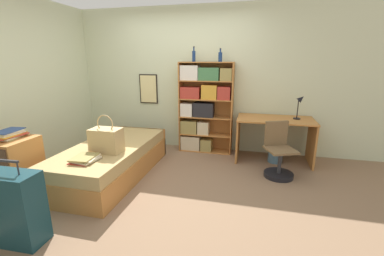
# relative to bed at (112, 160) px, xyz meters

# --- Properties ---
(ground_plane) EXTENTS (14.00, 14.00, 0.00)m
(ground_plane) POSITION_rel_bed_xyz_m (0.74, -0.02, -0.24)
(ground_plane) COLOR #84664C
(wall_back) EXTENTS (10.00, 0.09, 2.60)m
(wall_back) POSITION_rel_bed_xyz_m (0.73, 1.55, 1.06)
(wall_back) COLOR beige
(wall_back) RESTS_ON ground_plane
(wall_left) EXTENTS (0.06, 10.00, 2.60)m
(wall_left) POSITION_rel_bed_xyz_m (-1.37, -0.02, 1.06)
(wall_left) COLOR beige
(wall_left) RESTS_ON ground_plane
(bed) EXTENTS (0.96, 2.03, 0.48)m
(bed) POSITION_rel_bed_xyz_m (0.00, 0.00, 0.00)
(bed) COLOR #B77538
(bed) RESTS_ON ground_plane
(handbag) EXTENTS (0.40, 0.25, 0.51)m
(handbag) POSITION_rel_bed_xyz_m (0.12, -0.28, 0.41)
(handbag) COLOR tan
(handbag) RESTS_ON bed
(book_stack_on_bed) EXTENTS (0.30, 0.34, 0.06)m
(book_stack_on_bed) POSITION_rel_bed_xyz_m (0.04, -0.64, 0.27)
(book_stack_on_bed) COLOR #B2382D
(book_stack_on_bed) RESTS_ON bed
(suitcase) EXTENTS (0.59, 0.28, 0.83)m
(suitcase) POSITION_rel_bed_xyz_m (-0.12, -1.53, 0.12)
(suitcase) COLOR #143842
(suitcase) RESTS_ON ground_plane
(dresser) EXTENTS (0.51, 0.53, 0.74)m
(dresser) POSITION_rel_bed_xyz_m (-0.88, -0.81, 0.13)
(dresser) COLOR #B77538
(dresser) RESTS_ON ground_plane
(magazine_pile_on_dresser) EXTENTS (0.32, 0.39, 0.09)m
(magazine_pile_on_dresser) POSITION_rel_bed_xyz_m (-0.92, -0.77, 0.54)
(magazine_pile_on_dresser) COLOR #99894C
(magazine_pile_on_dresser) RESTS_ON dresser
(bookcase) EXTENTS (0.96, 0.28, 1.63)m
(bookcase) POSITION_rel_bed_xyz_m (1.08, 1.35, 0.62)
(bookcase) COLOR #B77538
(bookcase) RESTS_ON ground_plane
(bottle_green) EXTENTS (0.06, 0.06, 0.26)m
(bottle_green) POSITION_rel_bed_xyz_m (0.92, 1.35, 1.50)
(bottle_green) COLOR navy
(bottle_green) RESTS_ON bookcase
(bottle_brown) EXTENTS (0.07, 0.07, 0.22)m
(bottle_brown) POSITION_rel_bed_xyz_m (1.38, 1.34, 1.48)
(bottle_brown) COLOR navy
(bottle_brown) RESTS_ON bookcase
(desk) EXTENTS (1.22, 0.68, 0.73)m
(desk) POSITION_rel_bed_xyz_m (2.35, 1.16, 0.28)
(desk) COLOR #B77538
(desk) RESTS_ON ground_plane
(desk_lamp) EXTENTS (0.16, 0.11, 0.41)m
(desk_lamp) POSITION_rel_bed_xyz_m (2.71, 1.20, 0.77)
(desk_lamp) COLOR black
(desk_lamp) RESTS_ON desk
(desk_chair) EXTENTS (0.50, 0.50, 0.80)m
(desk_chair) POSITION_rel_bed_xyz_m (2.39, 0.55, 0.02)
(desk_chair) COLOR black
(desk_chair) RESTS_ON ground_plane
(waste_bin) EXTENTS (0.23, 0.23, 0.28)m
(waste_bin) POSITION_rel_bed_xyz_m (2.39, 1.09, -0.09)
(waste_bin) COLOR slate
(waste_bin) RESTS_ON ground_plane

